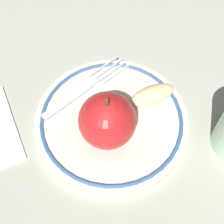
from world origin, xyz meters
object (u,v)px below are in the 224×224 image
at_px(apple_slice_front, 153,95).
at_px(fork, 83,89).
at_px(apple_red_whole, 107,121).
at_px(plate, 112,121).

bearing_deg(apple_slice_front, fork, -32.65).
bearing_deg(apple_red_whole, fork, 7.89).
distance_m(apple_red_whole, fork, 0.10).
xyz_separation_m(apple_slice_front, fork, (0.05, 0.10, -0.01)).
distance_m(plate, fork, 0.07).
relative_size(apple_slice_front, fork, 0.45).
xyz_separation_m(apple_red_whole, fork, (0.09, 0.01, -0.04)).
height_order(plate, apple_red_whole, apple_red_whole).
height_order(plate, apple_slice_front, apple_slice_front).
xyz_separation_m(plate, apple_red_whole, (-0.02, 0.01, 0.05)).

